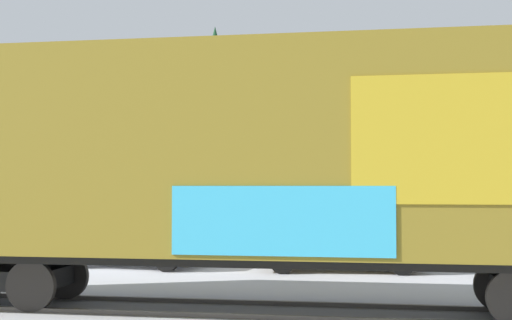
# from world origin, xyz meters

# --- Properties ---
(ground_plane) EXTENTS (260.00, 260.00, 0.00)m
(ground_plane) POSITION_xyz_m (0.00, 0.00, 0.00)
(ground_plane) COLOR #B2B5BC
(track) EXTENTS (60.01, 2.91, 0.08)m
(track) POSITION_xyz_m (-0.57, -0.02, 0.04)
(track) COLOR #4C4742
(track) RESTS_ON ground_plane
(freight_car) EXTENTS (14.48, 3.16, 4.90)m
(freight_car) POSITION_xyz_m (1.33, -0.00, 2.78)
(freight_car) COLOR olive
(freight_car) RESTS_ON ground_plane
(hillside) EXTENTS (123.25, 43.16, 15.62)m
(hillside) POSITION_xyz_m (0.03, 58.42, 5.67)
(hillside) COLOR gray
(hillside) RESTS_ON ground_plane
(parked_car_white) EXTENTS (4.20, 2.24, 1.75)m
(parked_car_white) POSITION_xyz_m (-3.52, 6.30, 0.88)
(parked_car_white) COLOR silver
(parked_car_white) RESTS_ON ground_plane
(parked_car_tan) EXTENTS (4.56, 2.22, 1.64)m
(parked_car_tan) POSITION_xyz_m (2.23, 6.40, 0.81)
(parked_car_tan) COLOR #9E8966
(parked_car_tan) RESTS_ON ground_plane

